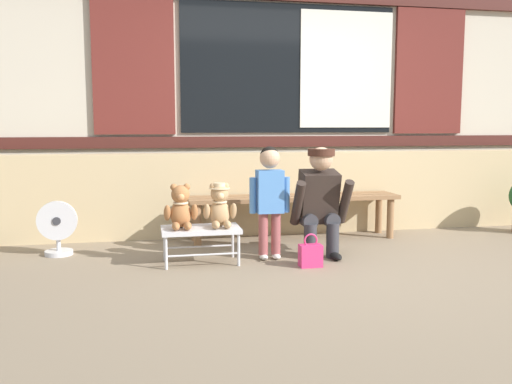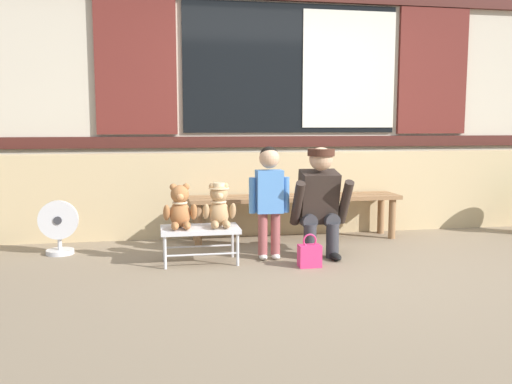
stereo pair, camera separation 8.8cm
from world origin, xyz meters
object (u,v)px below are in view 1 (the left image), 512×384
at_px(wooden_bench_long, 294,202).
at_px(child_standing, 270,190).
at_px(adult_crouching, 320,201).
at_px(teddy_bear_plain, 181,208).
at_px(handbag_on_ground, 311,255).
at_px(floor_fan, 58,228).
at_px(teddy_bear_with_hat, 220,206).
at_px(small_display_bench, 201,231).

xyz_separation_m(wooden_bench_long, child_standing, (-0.42, -0.75, 0.22)).
bearing_deg(adult_crouching, teddy_bear_plain, -177.68).
height_order(handbag_on_ground, floor_fan, floor_fan).
xyz_separation_m(teddy_bear_plain, teddy_bear_with_hat, (0.32, 0.00, 0.01)).
relative_size(wooden_bench_long, handbag_on_ground, 7.72).
relative_size(child_standing, adult_crouching, 1.01).
bearing_deg(adult_crouching, teddy_bear_with_hat, -176.88).
height_order(teddy_bear_plain, child_standing, child_standing).
bearing_deg(adult_crouching, child_standing, -176.92).
relative_size(teddy_bear_plain, teddy_bear_with_hat, 1.00).
relative_size(adult_crouching, floor_fan, 1.98).
bearing_deg(wooden_bench_long, floor_fan, -173.52).
relative_size(wooden_bench_long, child_standing, 2.19).
bearing_deg(teddy_bear_with_hat, floor_fan, 159.07).
bearing_deg(teddy_bear_plain, adult_crouching, 2.32).
bearing_deg(adult_crouching, small_display_bench, -177.24).
bearing_deg(teddy_bear_with_hat, handbag_on_ground, -22.83).
bearing_deg(wooden_bench_long, small_display_bench, -142.46).
height_order(small_display_bench, child_standing, child_standing).
xyz_separation_m(small_display_bench, teddy_bear_with_hat, (0.16, 0.00, 0.21)).
bearing_deg(child_standing, handbag_on_ground, -49.76).
xyz_separation_m(wooden_bench_long, teddy_bear_plain, (-1.16, -0.77, 0.09)).
distance_m(small_display_bench, adult_crouching, 1.06).
bearing_deg(child_standing, floor_fan, 164.48).
xyz_separation_m(adult_crouching, handbag_on_ground, (-0.19, -0.34, -0.38)).
xyz_separation_m(wooden_bench_long, teddy_bear_with_hat, (-0.84, -0.77, 0.10)).
height_order(wooden_bench_long, small_display_bench, wooden_bench_long).
xyz_separation_m(teddy_bear_with_hat, adult_crouching, (0.88, 0.05, 0.01)).
bearing_deg(teddy_bear_plain, wooden_bench_long, 33.49).
bearing_deg(wooden_bench_long, child_standing, -119.21).
bearing_deg(small_display_bench, teddy_bear_plain, 179.49).
distance_m(wooden_bench_long, teddy_bear_plain, 1.40).
bearing_deg(floor_fan, wooden_bench_long, 6.48).
height_order(teddy_bear_with_hat, adult_crouching, adult_crouching).
distance_m(teddy_bear_plain, handbag_on_ground, 1.12).
height_order(teddy_bear_plain, adult_crouching, adult_crouching).
bearing_deg(teddy_bear_plain, teddy_bear_with_hat, 0.13).
relative_size(teddy_bear_plain, adult_crouching, 0.38).
relative_size(adult_crouching, handbag_on_ground, 3.49).
xyz_separation_m(child_standing, floor_fan, (-1.78, 0.50, -0.35)).
xyz_separation_m(child_standing, handbag_on_ground, (0.27, -0.32, -0.50)).
bearing_deg(handbag_on_ground, adult_crouching, 61.34).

